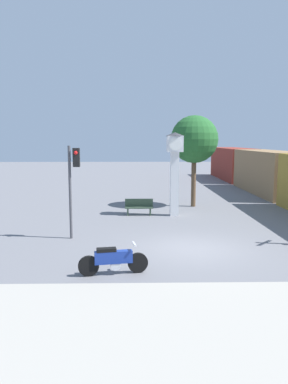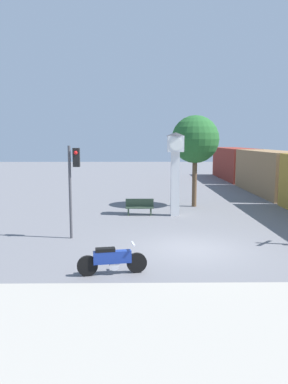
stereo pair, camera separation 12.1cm
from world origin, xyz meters
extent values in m
plane|color=slate|center=(0.00, 0.00, 0.00)|extent=(120.00, 120.00, 0.00)
cube|color=#9E998E|center=(0.00, -6.77, 0.05)|extent=(36.00, 6.00, 0.10)
cylinder|color=black|center=(-2.18, -2.63, 0.33)|extent=(0.67, 0.22, 0.66)
cylinder|color=black|center=(-3.73, -2.91, 0.33)|extent=(0.67, 0.22, 0.66)
cube|color=navy|center=(-2.95, -2.77, 0.57)|extent=(1.23, 0.45, 0.39)
cube|color=black|center=(-3.17, -2.81, 0.82)|extent=(0.65, 0.36, 0.11)
cylinder|color=silver|center=(-2.90, -2.76, 0.30)|extent=(0.34, 0.27, 0.31)
cube|color=silver|center=(-2.29, -2.65, 0.96)|extent=(0.15, 0.49, 0.04)
cube|color=white|center=(-0.08, 6.60, 1.80)|extent=(0.46, 0.46, 3.60)
cube|color=white|center=(-0.08, 6.60, 4.04)|extent=(0.87, 0.87, 0.87)
cylinder|color=white|center=(-0.08, 6.16, 4.04)|extent=(0.70, 0.02, 0.70)
cone|color=#333338|center=(-0.08, 6.60, 4.58)|extent=(1.05, 1.05, 0.20)
cube|color=olive|center=(8.41, 15.70, 1.70)|extent=(2.80, 10.38, 3.40)
cube|color=maroon|center=(8.41, 26.68, 1.70)|extent=(2.80, 10.38, 3.40)
cylinder|color=#47474C|center=(-5.06, 1.71, 2.01)|extent=(0.12, 0.12, 4.02)
cube|color=black|center=(-4.76, 1.71, 3.52)|extent=(0.28, 0.24, 0.80)
sphere|color=red|center=(-4.76, 1.56, 3.72)|extent=(0.16, 0.16, 0.16)
cylinder|color=brown|center=(1.45, 9.52, 1.55)|extent=(0.30, 0.30, 3.10)
sphere|color=#235B28|center=(1.45, 9.52, 4.30)|extent=(3.00, 3.00, 3.00)
cube|color=#384C38|center=(-2.07, 6.71, 0.45)|extent=(1.60, 0.44, 0.08)
cube|color=#384C38|center=(-2.07, 6.90, 0.70)|extent=(1.60, 0.06, 0.44)
cube|color=#384C38|center=(-2.71, 6.71, 0.21)|extent=(0.08, 0.35, 0.41)
cube|color=#384C38|center=(-1.43, 6.71, 0.21)|extent=(0.08, 0.35, 0.41)
camera|label=1|loc=(-2.22, -14.23, 4.24)|focal=35.00mm
camera|label=2|loc=(-2.10, -14.24, 4.24)|focal=35.00mm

